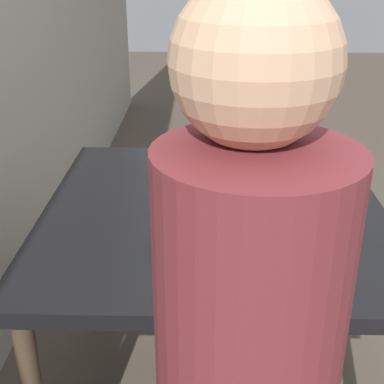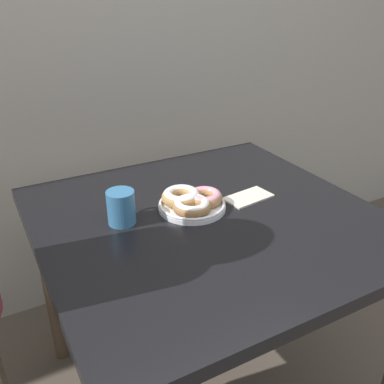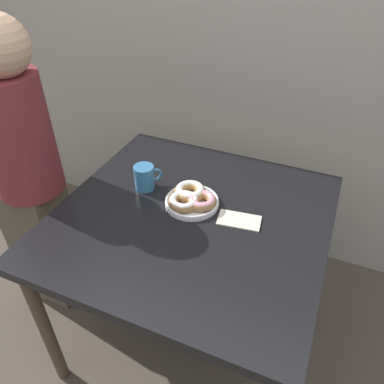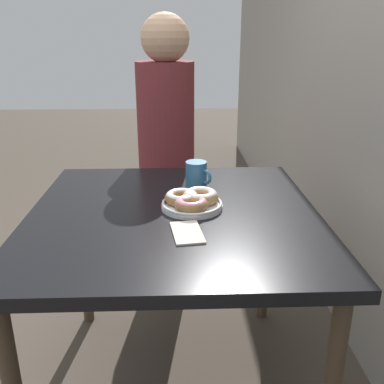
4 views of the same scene
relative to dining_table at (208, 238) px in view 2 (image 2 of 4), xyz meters
The scene contains 5 objects.
wall_back 1.02m from the dining_table, 90.00° to the left, with size 8.00×0.05×2.60m.
dining_table is the anchor object (origin of this frame).
donut_plate 0.13m from the dining_table, 111.54° to the left, with size 0.22×0.21×0.06m.
coffee_mug 0.29m from the dining_table, 159.67° to the left, with size 0.10×0.10×0.10m.
napkin 0.20m from the dining_table, 13.18° to the left, with size 0.17×0.11×0.01m.
Camera 2 is at (-0.59, -0.68, 1.42)m, focal length 40.00 mm.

